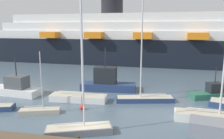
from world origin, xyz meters
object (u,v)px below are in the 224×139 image
Objects in this scene: sailboat_5 at (79,128)px; cruise_ship at (191,41)px; sailboat_6 at (40,110)px; fishing_boat_2 at (16,88)px; sailboat_0 at (78,96)px; fishing_boat_0 at (107,82)px; fishing_boat_3 at (213,93)px; channel_buoy_2 at (82,107)px; sailboat_1 at (145,97)px; sailboat_3 at (213,116)px.

sailboat_5 is 44.21m from cruise_ship.
sailboat_6 reaches higher than fishing_boat_2.
fishing_boat_2 is (-6.64, 5.60, 0.61)m from sailboat_6.
sailboat_0 is 5.98m from fishing_boat_0.
channel_buoy_2 is (-15.49, -7.19, -0.36)m from fishing_boat_3.
sailboat_0 reaches higher than sailboat_1.
fishing_boat_0 is at bearing 62.90° from sailboat_0.
cruise_ship is at bearing 58.96° from sailboat_0.
sailboat_1 is at bearing -105.02° from cruise_ship.
sailboat_3 is 1.93× the size of fishing_boat_3.
fishing_boat_2 is 4.30× the size of channel_buoy_2.
sailboat_5 reaches higher than fishing_boat_3.
sailboat_6 is 3.92× the size of channel_buoy_2.
channel_buoy_2 is (-13.59, 0.87, -0.32)m from sailboat_3.
sailboat_3 is 36.99m from cruise_ship.
cruise_ship is at bearing -122.53° from fishing_boat_0.
fishing_boat_3 is at bearing 24.91° from channel_buoy_2.
sailboat_0 is 2.31× the size of fishing_boat_3.
sailboat_3 is at bearing -4.31° from fishing_boat_2.
cruise_ship reaches higher than sailboat_0.
fishing_boat_3 is (19.59, 9.13, 0.34)m from sailboat_6.
sailboat_6 is at bearing -33.92° from fishing_boat_2.
fishing_boat_0 is at bearing -47.02° from sailboat_1.
cruise_ship is (10.08, 31.49, 5.21)m from sailboat_1.
sailboat_3 is 13.62m from channel_buoy_2.
sailboat_3 is at bearing 1.32° from sailboat_5.
sailboat_6 is 21.61m from fishing_boat_3.
cruise_ship is at bearing 88.79° from sailboat_3.
fishing_boat_3 is 3.52× the size of channel_buoy_2.
channel_buoy_2 is 0.01× the size of cruise_ship.
fishing_boat_0 is at bearing 26.67° from fishing_boat_2.
fishing_boat_0 is (-5.67, 3.97, 0.66)m from sailboat_1.
sailboat_1 reaches higher than fishing_boat_2.
sailboat_5 is 1.38× the size of fishing_boat_0.
sailboat_0 reaches higher than fishing_boat_0.
fishing_boat_3 is at bearing 12.92° from sailboat_0.
sailboat_1 is 0.11× the size of cruise_ship.
fishing_boat_2 is 26.46m from fishing_boat_3.
sailboat_1 is 10.97m from sailboat_5.
sailboat_0 is 3.05m from channel_buoy_2.
fishing_boat_0 is (-12.45, 8.96, 0.60)m from sailboat_3.
sailboat_0 is at bearing 62.15° from fishing_boat_0.
sailboat_5 is at bearing -72.11° from sailboat_0.
sailboat_0 is at bearing -116.32° from cruise_ship.
sailboat_0 is 2.08× the size of sailboat_6.
channel_buoy_2 is (-1.60, 5.53, -0.19)m from sailboat_5.
sailboat_1 is 17.56m from fishing_boat_2.
sailboat_3 is 17.72m from sailboat_6.
sailboat_6 is at bearing 16.96° from sailboat_1.
sailboat_1 is 12.48m from sailboat_6.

